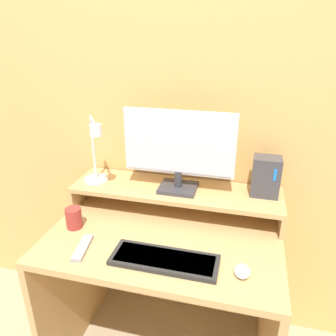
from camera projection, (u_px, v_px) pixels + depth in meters
wall_back at (184, 103)px, 1.58m from camera, size 6.00×0.05×2.50m
desk at (165, 275)px, 1.53m from camera, size 1.00×0.68×0.76m
monitor_shelf at (176, 192)px, 1.58m from camera, size 1.00×0.27×0.12m
monitor at (179, 148)px, 1.48m from camera, size 0.51×0.15×0.38m
desk_lamp at (96, 156)px, 1.54m from camera, size 0.17×0.20×0.33m
router_dock at (266, 176)px, 1.47m from camera, size 0.12×0.10×0.18m
keyboard at (164, 260)px, 1.25m from camera, size 0.41×0.15×0.02m
mouse at (242, 271)px, 1.19m from camera, size 0.06×0.08×0.03m
remote_control at (83, 248)px, 1.32m from camera, size 0.07×0.17×0.02m
mug at (74, 218)px, 1.46m from camera, size 0.07×0.07×0.10m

